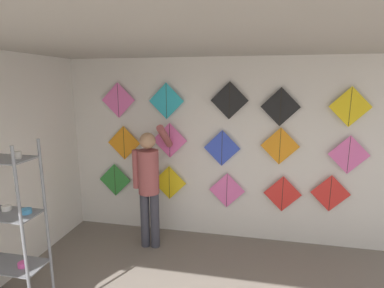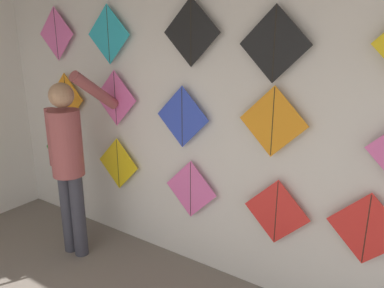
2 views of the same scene
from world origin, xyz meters
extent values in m
cube|color=silver|center=(0.00, 3.40, 1.40)|extent=(5.74, 0.06, 2.80)
cube|color=#A8A399|center=(0.00, 1.69, 2.82)|extent=(5.74, 4.17, 0.04)
cylinder|color=slate|center=(-1.63, 1.09, 0.94)|extent=(0.03, 0.03, 1.88)
cylinder|color=slate|center=(-1.63, 1.43, 0.94)|extent=(0.03, 0.03, 1.88)
cube|color=slate|center=(-2.01, 1.26, 0.56)|extent=(0.78, 0.34, 0.01)
cube|color=slate|center=(-2.01, 1.26, 1.14)|extent=(0.78, 0.34, 0.01)
cylinder|color=#D84C99|center=(-1.82, 1.25, 0.59)|extent=(0.09, 0.09, 0.05)
cylinder|color=white|center=(-2.00, 1.33, 1.17)|extent=(0.09, 0.09, 0.05)
cylinder|color=#3F8CBF|center=(-1.75, 1.30, 1.16)|extent=(0.10, 0.10, 0.05)
cylinder|color=#B2ADA3|center=(-1.76, 1.29, 1.75)|extent=(0.07, 0.07, 0.07)
cylinder|color=#383842|center=(-1.08, 2.82, 0.42)|extent=(0.13, 0.13, 0.85)
cylinder|color=#383842|center=(-0.93, 2.83, 0.42)|extent=(0.13, 0.13, 0.85)
cylinder|color=#9E4C4C|center=(-1.00, 2.82, 1.17)|extent=(0.30, 0.30, 0.64)
sphere|color=tan|center=(-1.00, 2.82, 1.62)|extent=(0.23, 0.23, 0.23)
cylinder|color=#9E4C4C|center=(-1.18, 2.81, 1.20)|extent=(0.11, 0.11, 0.57)
cylinder|color=#9E4C4C|center=(-0.82, 3.06, 1.65)|extent=(0.11, 0.52, 0.41)
cube|color=#338C38|center=(-1.78, 3.31, 0.83)|extent=(0.55, 0.01, 0.55)
cylinder|color=black|center=(-1.78, 3.31, 0.83)|extent=(0.01, 0.01, 0.53)
cube|color=yellow|center=(-0.84, 3.31, 0.85)|extent=(0.55, 0.01, 0.55)
cylinder|color=black|center=(-0.84, 3.31, 0.85)|extent=(0.01, 0.01, 0.53)
cube|color=pink|center=(0.09, 3.31, 0.79)|extent=(0.55, 0.01, 0.55)
cylinder|color=black|center=(0.09, 3.31, 0.79)|extent=(0.01, 0.01, 0.53)
cube|color=red|center=(0.92, 3.31, 0.79)|extent=(0.55, 0.01, 0.55)
cylinder|color=black|center=(0.92, 3.31, 0.79)|extent=(0.01, 0.01, 0.53)
cube|color=red|center=(1.58, 3.31, 0.85)|extent=(0.55, 0.01, 0.55)
cylinder|color=black|center=(1.58, 3.31, 0.85)|extent=(0.01, 0.01, 0.53)
cube|color=orange|center=(-1.59, 3.31, 1.47)|extent=(0.55, 0.01, 0.55)
cylinder|color=black|center=(-1.59, 3.31, 1.47)|extent=(0.01, 0.01, 0.53)
cube|color=pink|center=(-0.82, 3.31, 1.54)|extent=(0.55, 0.01, 0.55)
cylinder|color=black|center=(-0.82, 3.31, 1.54)|extent=(0.01, 0.01, 0.53)
cube|color=blue|center=(0.00, 3.31, 1.46)|extent=(0.55, 0.01, 0.55)
cylinder|color=black|center=(0.00, 3.31, 1.46)|extent=(0.01, 0.01, 0.53)
cube|color=orange|center=(0.84, 3.31, 1.52)|extent=(0.55, 0.01, 0.55)
cylinder|color=black|center=(0.84, 3.31, 1.52)|extent=(0.01, 0.01, 0.53)
cube|color=pink|center=(1.78, 3.31, 1.44)|extent=(0.55, 0.01, 0.55)
cylinder|color=black|center=(1.78, 3.31, 1.44)|extent=(0.01, 0.01, 0.53)
cube|color=pink|center=(-1.65, 3.31, 2.16)|extent=(0.55, 0.01, 0.55)
cylinder|color=black|center=(-1.65, 3.31, 2.16)|extent=(0.01, 0.01, 0.53)
cube|color=#28B2C6|center=(-0.86, 3.31, 2.15)|extent=(0.55, 0.01, 0.55)
cylinder|color=black|center=(-0.86, 3.31, 2.15)|extent=(0.01, 0.01, 0.53)
cube|color=black|center=(0.09, 3.31, 2.17)|extent=(0.55, 0.01, 0.55)
cylinder|color=black|center=(0.09, 3.31, 2.17)|extent=(0.01, 0.01, 0.53)
cube|color=black|center=(0.82, 3.31, 2.09)|extent=(0.55, 0.01, 0.55)
cylinder|color=black|center=(0.82, 3.31, 2.09)|extent=(0.01, 0.01, 0.53)
cube|color=yellow|center=(1.73, 3.31, 2.10)|extent=(0.55, 0.01, 0.55)
cylinder|color=black|center=(1.73, 3.31, 2.10)|extent=(0.01, 0.01, 0.53)
camera|label=1|loc=(0.44, -1.11, 2.42)|focal=28.00mm
camera|label=2|loc=(1.89, 0.70, 2.17)|focal=35.00mm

